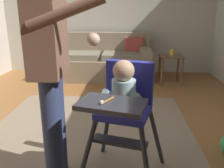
{
  "coord_description": "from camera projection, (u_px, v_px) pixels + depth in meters",
  "views": [
    {
      "loc": [
        0.37,
        -2.33,
        1.27
      ],
      "look_at": [
        0.28,
        -0.78,
        0.79
      ],
      "focal_mm": 38.2,
      "sensor_mm": 36.0,
      "label": 1
    }
  ],
  "objects": [
    {
      "name": "high_chair",
      "position": [
        124.0,
        99.0,
        1.72
      ],
      "size": [
        0.73,
        0.82,
        0.96
      ],
      "rotation": [
        0.0,
        0.0,
        -1.83
      ],
      "color": "#32333C",
      "rests_on": "ground"
    },
    {
      "name": "adult_standing",
      "position": [
        51.0,
        67.0,
        1.66
      ],
      "size": [
        0.52,
        0.49,
        1.59
      ],
      "rotation": [
        0.0,
        0.0,
        0.04
      ],
      "color": "navy",
      "rests_on": "ground"
    },
    {
      "name": "area_rug",
      "position": [
        89.0,
        136.0,
        2.52
      ],
      "size": [
        2.22,
        2.43,
        0.01
      ],
      "primitive_type": "cube",
      "color": "#87755D",
      "rests_on": "ground"
    },
    {
      "name": "sippy_cup",
      "position": [
        172.0,
        53.0,
        4.18
      ],
      "size": [
        0.07,
        0.07,
        0.1
      ],
      "primitive_type": "cylinder",
      "color": "gold",
      "rests_on": "side_table"
    },
    {
      "name": "wall_far",
      "position": [
        108.0,
        9.0,
        4.87
      ],
      "size": [
        5.14,
        0.06,
        2.62
      ],
      "primitive_type": "cube",
      "color": "beige",
      "rests_on": "ground"
    },
    {
      "name": "ground",
      "position": [
        91.0,
        136.0,
        2.64
      ],
      "size": [
        5.94,
        7.06,
        0.1
      ],
      "primitive_type": "cube",
      "color": "#915E30"
    },
    {
      "name": "couch",
      "position": [
        102.0,
        61.0,
        4.67
      ],
      "size": [
        1.88,
        0.86,
        0.86
      ],
      "rotation": [
        0.0,
        0.0,
        -1.57
      ],
      "color": "#87745C",
      "rests_on": "ground"
    },
    {
      "name": "side_table",
      "position": [
        171.0,
        63.0,
        4.23
      ],
      "size": [
        0.4,
        0.4,
        0.52
      ],
      "color": "brown",
      "rests_on": "ground"
    }
  ]
}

